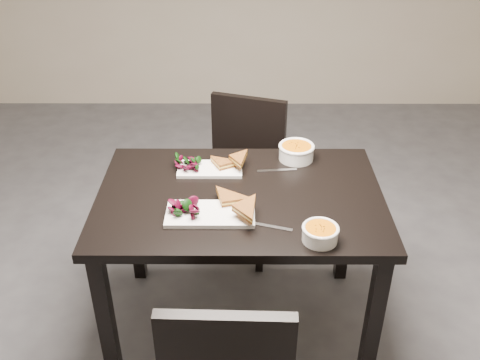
{
  "coord_description": "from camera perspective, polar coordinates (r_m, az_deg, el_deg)",
  "views": [
    {
      "loc": [
        0.3,
        -2.03,
        1.99
      ],
      "look_at": [
        0.29,
        -0.14,
        0.82
      ],
      "focal_mm": 40.43,
      "sensor_mm": 36.0,
      "label": 1
    }
  ],
  "objects": [
    {
      "name": "plate_far",
      "position": [
        2.43,
        -3.19,
        1.16
      ],
      "size": [
        0.29,
        0.14,
        0.01
      ],
      "primitive_type": "cube",
      "color": "white",
      "rests_on": "table"
    },
    {
      "name": "ground",
      "position": [
        2.86,
        -6.04,
        -12.56
      ],
      "size": [
        5.0,
        5.0,
        0.0
      ],
      "primitive_type": "plane",
      "color": "#47474C",
      "rests_on": "ground"
    },
    {
      "name": "plate_near",
      "position": [
        2.13,
        -3.15,
        -3.59
      ],
      "size": [
        0.35,
        0.17,
        0.02
      ],
      "primitive_type": "cube",
      "color": "white",
      "rests_on": "table"
    },
    {
      "name": "salad_far",
      "position": [
        2.42,
        -5.58,
        1.71
      ],
      "size": [
        0.09,
        0.08,
        0.04
      ],
      "primitive_type": null,
      "color": "black",
      "rests_on": "plate_far"
    },
    {
      "name": "chair_far",
      "position": [
        2.98,
        0.24,
        1.45
      ],
      "size": [
        0.53,
        0.53,
        0.85
      ],
      "rotation": [
        0.0,
        0.0,
        -0.31
      ],
      "color": "black",
      "rests_on": "ground"
    },
    {
      "name": "cutlery_near",
      "position": [
        2.08,
        3.13,
        -4.89
      ],
      "size": [
        0.18,
        0.07,
        0.0
      ],
      "primitive_type": "cube",
      "rotation": [
        0.0,
        0.0,
        -0.3
      ],
      "color": "silver",
      "rests_on": "table"
    },
    {
      "name": "soup_bowl_near",
      "position": [
        2.01,
        8.47,
        -5.53
      ],
      "size": [
        0.14,
        0.14,
        0.06
      ],
      "color": "white",
      "rests_on": "table"
    },
    {
      "name": "sandwich_far",
      "position": [
        2.4,
        -1.68,
        1.6
      ],
      "size": [
        0.18,
        0.16,
        0.05
      ],
      "primitive_type": null,
      "rotation": [
        0.0,
        0.0,
        0.46
      ],
      "color": "#98571F",
      "rests_on": "plate_far"
    },
    {
      "name": "soup_bowl_far",
      "position": [
        2.51,
        5.97,
        3.06
      ],
      "size": [
        0.17,
        0.17,
        0.07
      ],
      "color": "white",
      "rests_on": "table"
    },
    {
      "name": "sandwich_near",
      "position": [
        2.12,
        -1.4,
        -2.55
      ],
      "size": [
        0.2,
        0.17,
        0.06
      ],
      "primitive_type": null,
      "rotation": [
        0.0,
        0.0,
        0.24
      ],
      "color": "#98571F",
      "rests_on": "plate_near"
    },
    {
      "name": "cutlery_far",
      "position": [
        2.43,
        3.93,
        1.04
      ],
      "size": [
        0.18,
        0.03,
        0.0
      ],
      "primitive_type": "cube",
      "rotation": [
        0.0,
        0.0,
        0.1
      ],
      "color": "silver",
      "rests_on": "table"
    },
    {
      "name": "salad_near",
      "position": [
        2.12,
        -5.88,
        -2.85
      ],
      "size": [
        0.11,
        0.1,
        0.05
      ],
      "primitive_type": null,
      "color": "black",
      "rests_on": "plate_near"
    },
    {
      "name": "table",
      "position": [
        2.32,
        0.0,
        -3.55
      ],
      "size": [
        1.2,
        0.8,
        0.75
      ],
      "color": "black",
      "rests_on": "ground"
    }
  ]
}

